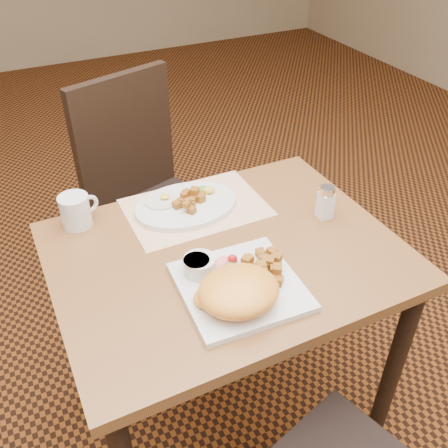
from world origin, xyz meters
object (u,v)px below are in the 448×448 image
(plate_square, at_px, (240,287))
(plate_oval, at_px, (186,206))
(chair_far, at_px, (147,191))
(table, at_px, (226,281))
(salt_shaker, at_px, (326,202))
(coffee_mug, at_px, (76,211))

(plate_square, height_order, plate_oval, plate_oval)
(plate_square, bearing_deg, plate_oval, 87.76)
(chair_far, height_order, plate_square, chair_far)
(chair_far, xyz_separation_m, plate_square, (-0.03, -0.83, 0.22))
(table, bearing_deg, chair_far, 90.34)
(plate_square, relative_size, salt_shaker, 2.80)
(coffee_mug, bearing_deg, plate_square, -56.25)
(plate_oval, bearing_deg, plate_square, -92.24)
(chair_far, bearing_deg, coffee_mug, 33.55)
(chair_far, relative_size, salt_shaker, 9.70)
(plate_square, xyz_separation_m, salt_shaker, (0.35, 0.16, 0.04))
(table, distance_m, chair_far, 0.70)
(plate_square, xyz_separation_m, plate_oval, (0.01, 0.37, 0.00))
(chair_far, relative_size, plate_square, 3.46)
(plate_square, height_order, salt_shaker, salt_shaker)
(chair_far, height_order, plate_oval, chair_far)
(plate_square, relative_size, coffee_mug, 2.49)
(plate_oval, height_order, salt_shaker, salt_shaker)
(salt_shaker, bearing_deg, chair_far, 115.58)
(chair_far, xyz_separation_m, plate_oval, (-0.02, -0.46, 0.22))
(table, xyz_separation_m, chair_far, (-0.00, 0.69, -0.10))
(chair_far, bearing_deg, plate_oval, 69.93)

